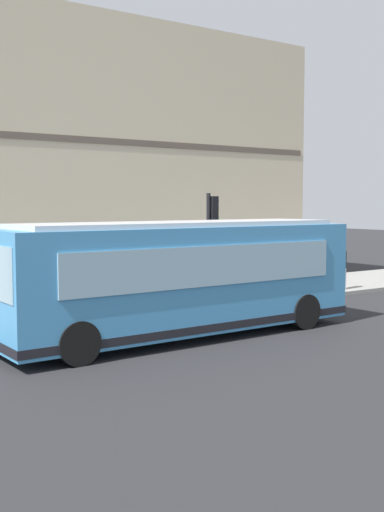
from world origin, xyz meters
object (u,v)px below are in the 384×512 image
object	(u,v)px
pedestrian_near_building_entrance	(59,284)
pedestrian_near_hydrant	(86,277)
city_bus_nearside	(182,279)
traffic_light_near_corner	(211,227)
pedestrian_walking_along_curb	(342,264)
pedestrian_by_light_pole	(278,265)
fire_hydrant	(191,280)

from	to	relation	value
pedestrian_near_building_entrance	pedestrian_near_hydrant	bearing A→B (deg)	-52.98
city_bus_nearside	traffic_light_near_corner	world-z (taller)	traffic_light_near_corner
pedestrian_near_hydrant	pedestrian_near_building_entrance	size ratio (longest dim) A/B	1.04
city_bus_nearside	pedestrian_walking_along_curb	size ratio (longest dim) A/B	5.78
pedestrian_by_light_pole	pedestrian_near_hydrant	size ratio (longest dim) A/B	0.94
traffic_light_near_corner	pedestrian_near_hydrant	distance (m)	4.50
city_bus_nearside	pedestrian_walking_along_curb	world-z (taller)	city_bus_nearside
fire_hydrant	pedestrian_near_building_entrance	xyz separation A→B (m)	(-2.75, 6.77, 0.58)
city_bus_nearside	pedestrian_by_light_pole	size ratio (longest dim) A/B	6.26
traffic_light_near_corner	pedestrian_by_light_pole	distance (m)	5.39
fire_hydrant	pedestrian_near_hydrant	xyz separation A→B (m)	(-1.68, 5.35, 0.62)
pedestrian_walking_along_curb	pedestrian_near_building_entrance	world-z (taller)	pedestrian_walking_along_curb
pedestrian_walking_along_curb	pedestrian_near_hydrant	distance (m)	10.36
pedestrian_by_light_pole	pedestrian_near_hydrant	xyz separation A→B (m)	(-0.03, 8.54, 0.06)
traffic_light_near_corner	pedestrian_by_light_pole	world-z (taller)	traffic_light_near_corner
traffic_light_near_corner	pedestrian_near_building_entrance	bearing A→B (deg)	81.57
pedestrian_by_light_pole	city_bus_nearside	bearing A→B (deg)	122.64
fire_hydrant	pedestrian_by_light_pole	bearing A→B (deg)	-117.33
city_bus_nearside	traffic_light_near_corner	xyz separation A→B (m)	(3.42, -3.49, 1.21)
traffic_light_near_corner	fire_hydrant	xyz separation A→B (m)	(3.52, -1.58, -2.25)
traffic_light_near_corner	pedestrian_by_light_pole	size ratio (longest dim) A/B	2.32
pedestrian_walking_along_curb	fire_hydrant	bearing A→B (deg)	53.50
pedestrian_by_light_pole	pedestrian_near_hydrant	world-z (taller)	pedestrian_near_hydrant
fire_hydrant	pedestrian_near_hydrant	world-z (taller)	pedestrian_near_hydrant
fire_hydrant	city_bus_nearside	bearing A→B (deg)	143.87
pedestrian_by_light_pole	pedestrian_near_hydrant	bearing A→B (deg)	90.20
pedestrian_walking_along_curb	pedestrian_near_hydrant	world-z (taller)	pedestrian_walking_along_curb
traffic_light_near_corner	city_bus_nearside	bearing A→B (deg)	134.45
fire_hydrant	pedestrian_near_building_entrance	size ratio (longest dim) A/B	0.45
fire_hydrant	pedestrian_near_building_entrance	bearing A→B (deg)	112.11
city_bus_nearside	fire_hydrant	xyz separation A→B (m)	(6.94, -5.06, -1.04)
traffic_light_near_corner	pedestrian_near_hydrant	world-z (taller)	traffic_light_near_corner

